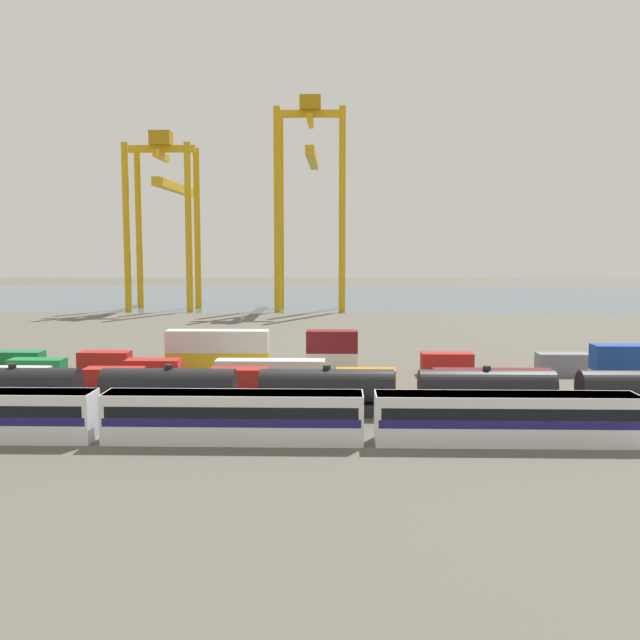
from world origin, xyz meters
name	(u,v)px	position (x,y,z in m)	size (l,w,h in m)	color
ground_plane	(239,336)	(0.00, 40.00, 0.00)	(420.00, 420.00, 0.00)	#5B564C
harbour_water	(283,296)	(0.00, 134.51, 0.00)	(400.00, 110.00, 0.01)	#475B6B
passenger_train	(234,415)	(8.50, -23.58, 2.14)	(62.08, 3.14, 3.90)	silver
freight_tank_row	(327,391)	(15.58, -14.46, 2.15)	(69.25, 3.04, 4.50)	#232326
shipping_container_3	(114,380)	(-6.59, -5.47, 1.30)	(6.04, 2.44, 2.60)	#AD211C
shipping_container_4	(239,381)	(6.42, -5.47, 1.30)	(6.04, 2.44, 2.60)	#AD211C
shipping_container_5	(366,381)	(19.43, -5.47, 1.30)	(6.04, 2.44, 2.60)	orange
shipping_container_6	(493,382)	(32.43, -5.47, 1.30)	(12.10, 2.44, 2.60)	maroon
shipping_container_7	(621,383)	(45.44, -5.47, 1.30)	(6.04, 2.44, 2.60)	silver
shipping_container_8	(623,357)	(45.44, -5.47, 3.90)	(6.04, 2.44, 2.60)	#1C4299
shipping_container_10	(37,370)	(-17.06, 0.13, 1.30)	(6.04, 2.44, 2.60)	#197538
shipping_container_11	(153,371)	(-3.98, 0.13, 1.30)	(6.04, 2.44, 2.60)	#AD211C
shipping_container_12	(271,371)	(9.10, 0.13, 1.30)	(12.10, 2.44, 2.60)	silver
shipping_container_16	(105,362)	(-11.28, 5.74, 1.30)	(6.04, 2.44, 2.60)	#AD211C
shipping_container_17	(218,363)	(2.29, 5.74, 1.30)	(12.10, 2.44, 2.60)	gold
shipping_container_18	(218,341)	(2.29, 5.74, 3.90)	(12.10, 2.44, 2.60)	silver
shipping_container_19	(332,363)	(15.86, 5.74, 1.30)	(6.04, 2.44, 2.60)	silver
shipping_container_20	(332,341)	(15.86, 5.74, 3.90)	(6.04, 2.44, 2.60)	maroon
shipping_container_21	(447,364)	(29.43, 5.74, 1.30)	(6.04, 2.44, 2.60)	#AD211C
shipping_container_22	(563,364)	(43.00, 5.74, 1.30)	(6.04, 2.44, 2.60)	slate
gantry_crane_west	(166,202)	(-24.40, 92.16, 25.23)	(15.75, 37.89, 41.26)	gold
gantry_crane_central	(311,183)	(10.10, 91.35, 29.66)	(16.25, 34.79, 49.00)	gold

